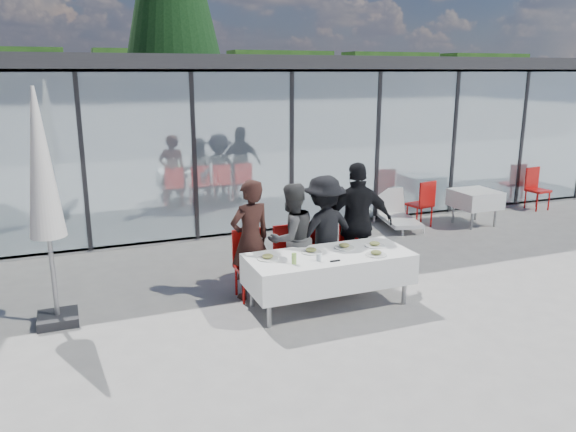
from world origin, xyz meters
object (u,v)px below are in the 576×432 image
object	(u,v)px
plate_extra	(376,254)
spare_chair_a	(535,186)
plate_d	(375,245)
spare_chair_b	(423,201)
diner_d	(358,223)
spare_table_right	(475,199)
juice_bottle	(294,259)
dining_table	(329,269)
diner_a	(250,240)
plate_c	(344,246)
diner_chair_d	(355,247)
folded_eyeglasses	(335,261)
lounger	(396,214)
diner_chair_c	(322,251)
diner_c	(324,232)
diner_chair_b	(290,255)
market_umbrella	(42,178)
diner_chair_a	(250,260)
plate_b	(311,251)
diner_b	(291,238)

from	to	relation	value
plate_extra	spare_chair_a	xyz separation A→B (m)	(6.42, 3.62, -0.24)
plate_d	spare_chair_b	distance (m)	4.07
diner_d	spare_chair_a	distance (m)	6.74
plate_d	spare_table_right	bearing A→B (deg)	33.50
juice_bottle	spare_table_right	size ratio (longest dim) A/B	0.17
juice_bottle	plate_d	bearing A→B (deg)	11.65
dining_table	diner_a	distance (m)	1.18
plate_c	spare_chair_a	bearing A→B (deg)	25.43
diner_chair_d	folded_eyeglasses	world-z (taller)	diner_chair_d
lounger	diner_chair_d	bearing A→B (deg)	-132.99
dining_table	lounger	world-z (taller)	dining_table
dining_table	diner_chair_c	size ratio (longest dim) A/B	2.32
diner_d	diner_chair_c	bearing A→B (deg)	6.02
plate_d	spare_chair_a	bearing A→B (deg)	27.60
plate_d	lounger	world-z (taller)	plate_d
diner_c	plate_c	size ratio (longest dim) A/B	5.99
diner_chair_d	plate_c	size ratio (longest dim) A/B	3.44
diner_a	diner_chair_b	size ratio (longest dim) A/B	1.77
folded_eyeglasses	spare_chair_b	world-z (taller)	spare_chair_b
lounger	diner_a	bearing A→B (deg)	-147.66
plate_c	market_umbrella	world-z (taller)	market_umbrella
plate_d	folded_eyeglasses	size ratio (longest dim) A/B	2.02
spare_table_right	spare_chair_b	bearing A→B (deg)	165.75
diner_d	spare_table_right	bearing A→B (deg)	-140.76
spare_table_right	spare_chair_b	distance (m)	1.14
spare_chair_a	folded_eyeglasses	bearing A→B (deg)	-152.66
plate_c	plate_extra	size ratio (longest dim) A/B	1.00
diner_chair_a	diner_chair_c	xyz separation A→B (m)	(1.15, 0.00, 0.00)
plate_extra	juice_bottle	distance (m)	1.17
plate_c	spare_chair_a	distance (m)	7.39
diner_chair_a	plate_d	world-z (taller)	diner_chair_a
plate_c	market_umbrella	distance (m)	4.03
market_umbrella	diner_a	bearing A→B (deg)	-2.01
diner_c	diner_chair_d	xyz separation A→B (m)	(0.56, 0.06, -0.31)
diner_chair_b	diner_c	bearing A→B (deg)	-6.35
plate_b	plate_c	size ratio (longest dim) A/B	1.00
folded_eyeglasses	market_umbrella	size ratio (longest dim) A/B	0.05
juice_bottle	spare_chair_a	world-z (taller)	spare_chair_a
diner_chair_b	plate_c	bearing A→B (deg)	-44.06
diner_chair_b	diner_c	size ratio (longest dim) A/B	0.57
diner_c	plate_extra	bearing A→B (deg)	101.31
plate_c	lounger	size ratio (longest dim) A/B	0.20
diner_a	plate_d	size ratio (longest dim) A/B	6.09
plate_extra	diner_chair_a	bearing A→B (deg)	145.10
dining_table	diner_d	bearing A→B (deg)	40.64
diner_chair_a	diner_d	xyz separation A→B (m)	(1.70, -0.06, 0.39)
spare_table_right	diner_b	bearing A→B (deg)	-158.02
dining_table	diner_b	size ratio (longest dim) A/B	1.39
diner_chair_c	plate_b	distance (m)	0.78
diner_chair_a	folded_eyeglasses	bearing A→B (deg)	-51.31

